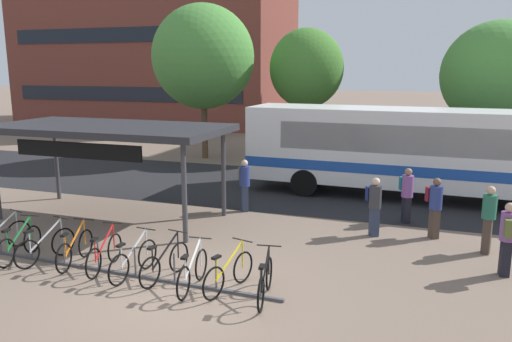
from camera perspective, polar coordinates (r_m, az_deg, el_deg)
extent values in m
plane|color=#7A6656|center=(10.92, -8.58, -13.50)|extent=(200.00, 200.00, 0.00)
cube|color=#232326|center=(19.67, 4.64, -1.99)|extent=(80.00, 7.20, 0.01)
cube|color=white|center=(18.76, 17.60, 2.59)|extent=(12.08, 2.94, 2.70)
cube|color=#1947A3|center=(18.87, 17.48, 0.64)|extent=(12.10, 2.97, 0.36)
cube|color=black|center=(19.68, 1.67, 6.84)|extent=(1.08, 2.33, 0.40)
cube|color=black|center=(19.95, 0.21, 4.42)|extent=(0.15, 2.19, 1.40)
cube|color=black|center=(17.46, 18.41, 3.25)|extent=(9.84, 0.38, 0.97)
cube|color=black|center=(19.93, 18.75, 4.19)|extent=(9.84, 0.38, 0.97)
cylinder|color=black|center=(18.46, 5.53, -1.33)|extent=(1.01, 0.33, 1.00)
cylinder|color=black|center=(20.65, 7.22, 0.02)|extent=(1.01, 0.33, 1.00)
cube|color=#47474C|center=(12.11, -15.48, -11.05)|extent=(8.00, 0.37, 0.06)
cylinder|color=#47474C|center=(14.28, -27.05, -7.07)|extent=(0.04, 0.04, 0.70)
cylinder|color=#47474C|center=(13.57, -24.18, -7.74)|extent=(0.04, 0.04, 0.70)
cylinder|color=#47474C|center=(12.91, -20.99, -8.47)|extent=(0.04, 0.04, 0.70)
cylinder|color=#47474C|center=(12.29, -17.46, -9.23)|extent=(0.04, 0.04, 0.70)
cylinder|color=#47474C|center=(11.72, -13.56, -10.04)|extent=(0.04, 0.04, 0.70)
cylinder|color=#47474C|center=(11.21, -9.25, -10.87)|extent=(0.04, 0.04, 0.70)
cylinder|color=#47474C|center=(10.78, -4.55, -11.71)|extent=(0.04, 0.04, 0.70)
cylinder|color=#47474C|center=(10.42, 0.55, -12.52)|extent=(0.04, 0.04, 0.70)
torus|color=black|center=(14.65, -25.34, -6.44)|extent=(0.24, 0.69, 0.70)
cylinder|color=#B7BABF|center=(14.56, -25.52, -5.28)|extent=(0.04, 0.04, 0.65)
cylinder|color=black|center=(14.48, -25.62, -4.09)|extent=(0.51, 0.17, 0.03)
torus|color=black|center=(14.06, -24.04, -7.07)|extent=(0.14, 0.70, 0.70)
torus|color=black|center=(13.29, -26.57, -8.35)|extent=(0.14, 0.70, 0.70)
cube|color=#1E7F38|center=(13.59, -25.33, -6.41)|extent=(0.15, 0.92, 0.58)
cylinder|color=#1E7F38|center=(13.28, -26.41, -7.14)|extent=(0.03, 0.03, 0.55)
cube|color=black|center=(13.21, -26.51, -6.06)|extent=(0.13, 0.23, 0.05)
cylinder|color=#1E7F38|center=(13.95, -24.19, -5.87)|extent=(0.04, 0.04, 0.65)
cylinder|color=black|center=(13.87, -24.30, -4.63)|extent=(0.52, 0.10, 0.03)
torus|color=black|center=(13.56, -21.04, -7.49)|extent=(0.18, 0.70, 0.70)
torus|color=black|center=(13.00, -24.57, -8.61)|extent=(0.18, 0.70, 0.70)
cube|color=#B7BABF|center=(13.19, -22.80, -6.73)|extent=(0.21, 0.91, 0.58)
cylinder|color=#B7BABF|center=(12.97, -24.30, -7.40)|extent=(0.04, 0.04, 0.55)
cube|color=black|center=(12.89, -24.40, -6.28)|extent=(0.14, 0.24, 0.05)
cylinder|color=#B7BABF|center=(13.46, -21.20, -6.25)|extent=(0.04, 0.04, 0.65)
cylinder|color=black|center=(13.37, -21.30, -4.96)|extent=(0.52, 0.13, 0.03)
torus|color=black|center=(13.25, -18.77, -7.78)|extent=(0.16, 0.70, 0.70)
torus|color=black|center=(12.42, -20.98, -9.24)|extent=(0.16, 0.70, 0.70)
cube|color=orange|center=(12.75, -19.89, -7.13)|extent=(0.18, 0.91, 0.58)
cylinder|color=orange|center=(12.41, -20.84, -7.95)|extent=(0.03, 0.03, 0.55)
cube|color=black|center=(12.33, -20.92, -6.79)|extent=(0.14, 0.23, 0.05)
cylinder|color=orange|center=(13.14, -18.90, -6.51)|extent=(0.04, 0.04, 0.65)
cylinder|color=black|center=(13.05, -18.99, -5.20)|extent=(0.52, 0.11, 0.03)
torus|color=black|center=(12.73, -15.73, -8.38)|extent=(0.14, 0.70, 0.70)
torus|color=black|center=(11.89, -17.96, -9.96)|extent=(0.14, 0.70, 0.70)
cube|color=red|center=(12.22, -16.85, -7.74)|extent=(0.16, 0.92, 0.58)
cylinder|color=red|center=(11.88, -17.80, -8.61)|extent=(0.03, 0.03, 0.55)
cube|color=black|center=(11.80, -17.88, -7.40)|extent=(0.13, 0.23, 0.05)
cylinder|color=red|center=(12.61, -15.85, -7.07)|extent=(0.04, 0.04, 0.65)
cylinder|color=black|center=(12.52, -15.93, -5.71)|extent=(0.52, 0.10, 0.03)
torus|color=black|center=(12.13, -12.22, -9.21)|extent=(0.11, 0.71, 0.70)
torus|color=black|center=(11.39, -15.30, -10.77)|extent=(0.11, 0.71, 0.70)
cube|color=#B7BABF|center=(11.66, -13.72, -8.51)|extent=(0.12, 0.92, 0.58)
cylinder|color=#B7BABF|center=(11.36, -15.05, -9.38)|extent=(0.03, 0.03, 0.55)
cube|color=black|center=(11.27, -15.12, -8.13)|extent=(0.12, 0.23, 0.05)
cylinder|color=#B7BABF|center=(12.01, -12.34, -7.84)|extent=(0.03, 0.03, 0.65)
cylinder|color=black|center=(11.91, -12.41, -6.42)|extent=(0.52, 0.08, 0.03)
torus|color=black|center=(11.83, -8.75, -9.63)|extent=(0.16, 0.70, 0.70)
torus|color=black|center=(11.09, -11.95, -11.23)|extent=(0.16, 0.70, 0.70)
cube|color=black|center=(11.35, -10.29, -8.91)|extent=(0.18, 0.91, 0.58)
cylinder|color=black|center=(11.06, -11.67, -9.80)|extent=(0.03, 0.03, 0.55)
cube|color=black|center=(10.97, -11.73, -8.51)|extent=(0.13, 0.23, 0.05)
cylinder|color=black|center=(11.70, -8.85, -8.23)|extent=(0.04, 0.04, 0.65)
cylinder|color=black|center=(11.60, -8.90, -6.77)|extent=(0.52, 0.11, 0.03)
torus|color=black|center=(11.34, -6.24, -10.52)|extent=(0.10, 0.71, 0.70)
torus|color=black|center=(10.47, -8.24, -12.51)|extent=(0.10, 0.71, 0.70)
cube|color=silver|center=(10.80, -7.20, -9.90)|extent=(0.11, 0.92, 0.58)
cylinder|color=silver|center=(10.45, -8.07, -10.98)|extent=(0.03, 0.03, 0.55)
cube|color=black|center=(10.35, -8.11, -9.63)|extent=(0.12, 0.23, 0.05)
cylinder|color=silver|center=(11.21, -6.32, -9.07)|extent=(0.03, 0.03, 0.65)
cylinder|color=black|center=(11.10, -6.35, -7.55)|extent=(0.52, 0.07, 0.03)
torus|color=black|center=(11.14, -1.49, -10.86)|extent=(0.23, 0.69, 0.70)
torus|color=black|center=(10.39, -4.83, -12.60)|extent=(0.23, 0.69, 0.70)
cube|color=yellow|center=(10.66, -3.05, -10.12)|extent=(0.27, 0.90, 0.58)
cylinder|color=yellow|center=(10.36, -4.51, -11.09)|extent=(0.04, 0.04, 0.55)
cube|color=black|center=(10.26, -4.53, -9.73)|extent=(0.15, 0.24, 0.05)
cylinder|color=yellow|center=(11.01, -1.56, -9.38)|extent=(0.04, 0.04, 0.65)
cylinder|color=black|center=(10.90, -1.56, -7.84)|extent=(0.51, 0.16, 0.03)
torus|color=black|center=(10.82, 1.49, -11.56)|extent=(0.15, 0.70, 0.70)
torus|color=black|center=(9.90, 0.56, -13.85)|extent=(0.15, 0.70, 0.70)
cube|color=black|center=(10.25, 1.07, -11.01)|extent=(0.17, 0.91, 0.58)
cylinder|color=black|center=(9.88, 0.66, -12.22)|extent=(0.03, 0.03, 0.55)
cube|color=black|center=(9.78, 0.67, -10.81)|extent=(0.13, 0.23, 0.05)
cylinder|color=black|center=(10.68, 1.48, -10.06)|extent=(0.04, 0.04, 0.65)
cylinder|color=black|center=(10.57, 1.49, -8.47)|extent=(0.52, 0.11, 0.03)
cylinder|color=#38383D|center=(13.43, -8.14, -2.54)|extent=(0.14, 0.14, 2.71)
cylinder|color=#38383D|center=(19.18, -21.72, 1.00)|extent=(0.14, 0.14, 2.71)
cylinder|color=#38383D|center=(15.78, -3.71, -0.32)|extent=(0.14, 0.14, 2.71)
cube|color=#28282D|center=(15.96, -16.43, 4.67)|extent=(7.25, 3.51, 0.20)
cube|color=black|center=(14.85, -19.63, 2.22)|extent=(4.12, 0.11, 0.44)
cube|color=black|center=(12.76, 26.42, -8.84)|extent=(0.22, 0.28, 0.83)
cylinder|color=#7F4C93|center=(12.54, 26.73, -5.65)|extent=(0.37, 0.37, 0.65)
sphere|color=tan|center=(12.42, 26.91, -3.73)|extent=(0.22, 0.22, 0.22)
cube|color=#56602D|center=(12.28, 27.01, -5.85)|extent=(0.30, 0.21, 0.40)
cube|color=#2D3851|center=(16.44, -1.29, -3.15)|extent=(0.31, 0.33, 0.85)
cylinder|color=navy|center=(16.27, -1.31, -0.60)|extent=(0.47, 0.47, 0.65)
sphere|color=beige|center=(16.18, -1.31, 0.91)|extent=(0.22, 0.22, 0.22)
cube|color=#56602D|center=(16.51, -1.47, -0.30)|extent=(0.33, 0.30, 0.40)
cube|color=black|center=(15.88, 16.68, -4.25)|extent=(0.29, 0.32, 0.81)
cylinder|color=#7F4C93|center=(15.70, 16.83, -1.66)|extent=(0.45, 0.45, 0.66)
sphere|color=#936B4C|center=(15.61, 16.93, -0.09)|extent=(0.22, 0.22, 0.22)
cube|color=#197075|center=(15.93, 16.49, -1.34)|extent=(0.33, 0.28, 0.40)
cube|color=#47382D|center=(14.02, 24.72, -6.71)|extent=(0.26, 0.30, 0.92)
cylinder|color=#23664C|center=(13.82, 24.99, -3.69)|extent=(0.41, 0.41, 0.61)
sphere|color=tan|center=(13.72, 25.13, -2.02)|extent=(0.22, 0.22, 0.22)
cube|color=black|center=(14.06, 25.15, -3.33)|extent=(0.31, 0.24, 0.40)
cube|color=#2D3851|center=(14.44, 13.26, -5.65)|extent=(0.31, 0.33, 0.80)
cylinder|color=#333338|center=(14.25, 13.40, -2.87)|extent=(0.47, 0.47, 0.64)
sphere|color=beige|center=(14.15, 13.48, -1.19)|extent=(0.22, 0.22, 0.22)
cube|color=navy|center=(14.47, 12.95, -2.50)|extent=(0.33, 0.30, 0.40)
cube|color=#47382D|center=(14.73, 19.57, -5.65)|extent=(0.30, 0.32, 0.82)
cylinder|color=navy|center=(14.53, 19.76, -2.86)|extent=(0.46, 0.46, 0.65)
sphere|color=brown|center=(14.44, 19.88, -1.18)|extent=(0.22, 0.22, 0.22)
cube|color=maroon|center=(14.75, 19.27, -2.50)|extent=(0.33, 0.29, 0.40)
cylinder|color=brown|center=(26.20, 5.62, 4.62)|extent=(0.32, 0.32, 2.92)
ellipsoid|color=#427A2D|center=(26.01, 5.76, 11.53)|extent=(3.73, 3.73, 3.99)
cylinder|color=brown|center=(25.51, 25.20, 2.66)|extent=(0.32, 0.32, 2.28)
ellipsoid|color=#4C8E3D|center=(25.27, 25.82, 9.80)|extent=(5.01, 5.01, 4.80)
cylinder|color=brown|center=(26.28, -5.85, 4.67)|extent=(0.32, 0.32, 2.95)
ellipsoid|color=#4C8E3D|center=(26.10, -6.02, 12.76)|extent=(5.16, 5.16, 5.24)
cube|color=brown|center=(45.24, -11.38, 16.78)|extent=(22.31, 10.44, 17.76)
cube|color=black|center=(40.61, -14.77, 8.46)|extent=(19.63, 0.06, 1.10)
cube|color=black|center=(40.64, -15.10, 14.71)|extent=(19.63, 0.06, 1.10)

